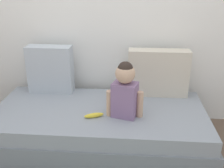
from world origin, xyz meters
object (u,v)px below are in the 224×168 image
banana (94,115)px  toddler (125,90)px  couch (100,126)px  throw_pillow_right (158,73)px  throw_pillow_left (50,69)px

banana → toddler: bearing=11.2°
toddler → banana: toddler is taller
couch → throw_pillow_right: 0.78m
couch → toddler: size_ratio=4.06×
couch → banana: 0.26m
throw_pillow_right → couch: bearing=-145.5°
toddler → couch: bearing=155.9°
throw_pillow_left → toddler: toddler is taller
throw_pillow_right → banana: bearing=-137.1°
throw_pillow_right → toddler: 0.57m
toddler → banana: bearing=-168.8°
couch → banana: (-0.03, -0.16, 0.20)m
throw_pillow_right → banana: (-0.57, -0.53, -0.21)m
toddler → throw_pillow_right: bearing=57.0°
throw_pillow_left → toddler: bearing=-31.6°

